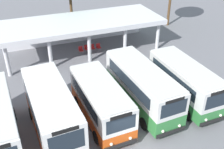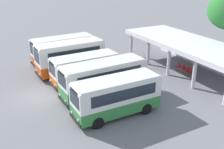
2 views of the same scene
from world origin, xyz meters
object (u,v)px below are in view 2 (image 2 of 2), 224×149
Objects in this scene: city_bus_nearest_orange at (63,49)px; city_bus_fourth_amber at (103,78)px; city_bus_middle_cream at (85,68)px; waiting_chair_middle_seat at (187,70)px; city_bus_fifth_blue at (116,95)px; waiting_chair_second_from_end at (184,68)px; waiting_chair_fourth_seat at (191,72)px; waiting_chair_end_by_column at (179,67)px; city_bus_second_in_row at (70,57)px.

city_bus_fourth_amber is at bearing 2.35° from city_bus_nearest_orange.
city_bus_middle_cream reaches higher than waiting_chair_middle_seat.
city_bus_middle_cream is 6.70m from city_bus_fifth_blue.
waiting_chair_second_from_end is 1.30m from waiting_chair_fourth_seat.
city_bus_fifth_blue is at bearing -8.86° from city_bus_fourth_amber.
waiting_chair_middle_seat is (-0.47, 10.31, -1.28)m from city_bus_fourth_amber.
city_bus_nearest_orange is 13.39m from city_bus_fifth_blue.
waiting_chair_end_by_column is 1.94m from waiting_chair_fourth_seat.
city_bus_fifth_blue is 8.16× the size of waiting_chair_end_by_column.
city_bus_nearest_orange is 14.03m from waiting_chair_second_from_end.
city_bus_middle_cream is (6.69, 0.03, -0.16)m from city_bus_nearest_orange.
waiting_chair_fourth_seat is (1.94, 0.01, 0.00)m from waiting_chair_end_by_column.
city_bus_middle_cream is at bearing -105.05° from waiting_chair_middle_seat.
city_bus_nearest_orange is 1.01× the size of city_bus_second_in_row.
city_bus_nearest_orange reaches higher than city_bus_fifth_blue.
waiting_chair_fourth_seat is at bearing 0.43° from waiting_chair_end_by_column.
city_bus_middle_cream is at bearing -98.49° from waiting_chair_end_by_column.
city_bus_middle_cream is 11.00m from waiting_chair_second_from_end.
city_bus_fourth_amber reaches higher than city_bus_middle_cream.
waiting_chair_middle_seat is (0.65, -0.03, 0.00)m from waiting_chair_second_from_end.
waiting_chair_end_by_column is at bearing -179.57° from waiting_chair_fourth_seat.
city_bus_fifth_blue is (13.39, -0.11, -0.10)m from city_bus_nearest_orange.
city_bus_fourth_amber is 3.39m from city_bus_fifth_blue.
city_bus_fifth_blue reaches higher than waiting_chair_fourth_seat.
city_bus_middle_cream is 7.85× the size of waiting_chair_fourth_seat.
waiting_chair_middle_seat is at bearing 92.63° from city_bus_fourth_amber.
city_bus_fourth_amber is at bearing -87.37° from waiting_chair_middle_seat.
waiting_chair_second_from_end and waiting_chair_middle_seat have the same top height.
city_bus_fifth_blue is (6.69, -0.14, 0.06)m from city_bus_middle_cream.
city_bus_middle_cream is (3.35, 0.30, -0.28)m from city_bus_second_in_row.
city_bus_second_in_row is 8.57× the size of waiting_chair_fourth_seat.
waiting_chair_middle_seat is 1.00× the size of waiting_chair_fourth_seat.
waiting_chair_fourth_seat is (3.52, 10.61, -1.12)m from city_bus_middle_cream.
city_bus_middle_cream reaches higher than waiting_chair_fourth_seat.
city_bus_middle_cream reaches higher than waiting_chair_second_from_end.
city_bus_fifth_blue is 11.95m from waiting_chair_end_by_column.
city_bus_second_in_row reaches higher than city_bus_fifth_blue.
city_bus_fifth_blue is (10.04, 0.16, -0.22)m from city_bus_second_in_row.
city_bus_middle_cream is at bearing 178.81° from city_bus_fifth_blue.
city_bus_second_in_row reaches higher than waiting_chair_second_from_end.
waiting_chair_fourth_seat is at bearing 57.82° from city_bus_second_in_row.
city_bus_nearest_orange is 14.80m from waiting_chair_fourth_seat.
waiting_chair_middle_seat is at bearing 60.49° from city_bus_second_in_row.
city_bus_fourth_amber is 9.14× the size of waiting_chair_second_from_end.
city_bus_nearest_orange reaches higher than waiting_chair_fourth_seat.
waiting_chair_second_from_end is at bearing 112.36° from city_bus_fifth_blue.
waiting_chair_second_from_end is at bearing 78.26° from city_bus_middle_cream.
waiting_chair_middle_seat is at bearing -2.50° from waiting_chair_second_from_end.
city_bus_second_in_row is 12.71m from waiting_chair_middle_seat.
city_bus_fourth_amber reaches higher than waiting_chair_middle_seat.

